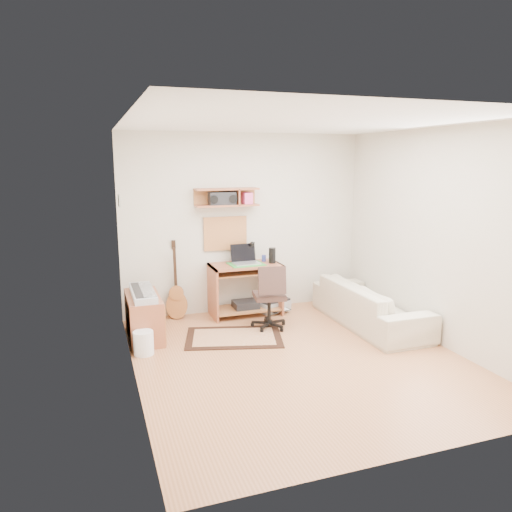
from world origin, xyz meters
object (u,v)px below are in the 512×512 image
object	(u,v)px
printer	(272,305)
sofa	(370,298)
desk	(245,289)
cabinet	(144,317)
task_chair	(269,296)

from	to	relation	value
printer	sofa	distance (m)	1.49
desk	cabinet	size ratio (longest dim) A/B	1.11
cabinet	printer	xyz separation A→B (m)	(1.93, 0.54, -0.19)
desk	printer	world-z (taller)	desk
task_chair	cabinet	size ratio (longest dim) A/B	0.99
task_chair	sofa	distance (m)	1.38
desk	cabinet	world-z (taller)	desk
desk	sofa	bearing A→B (deg)	-33.94
desk	task_chair	size ratio (longest dim) A/B	1.13
sofa	cabinet	bearing A→B (deg)	80.41
desk	printer	size ratio (longest dim) A/B	2.15
task_chair	printer	xyz separation A→B (m)	(0.31, 0.71, -0.36)
printer	sofa	world-z (taller)	sofa
cabinet	desk	bearing A→B (deg)	17.82
cabinet	sofa	distance (m)	3.00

